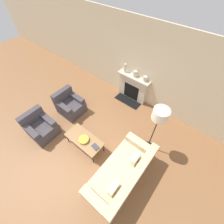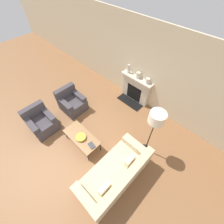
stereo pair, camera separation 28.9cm
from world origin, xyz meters
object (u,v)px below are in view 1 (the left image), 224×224
object	(u,v)px
fireplace	(133,88)
couch	(122,174)
mantel_vase_center_right	(145,79)
bowl	(84,139)
book	(95,147)
floor_lamp	(159,117)
armchair_near	(40,127)
coffee_table	(84,139)
mantel_vase_center_left	(135,74)
armchair_far	(70,105)
mantel_vase_left	(125,68)

from	to	relation	value
fireplace	couch	bearing A→B (deg)	-60.59
couch	mantel_vase_center_right	distance (m)	3.11
bowl	book	size ratio (longest dim) A/B	1.28
floor_lamp	mantel_vase_center_right	world-z (taller)	floor_lamp
armchair_near	coffee_table	bearing A→B (deg)	-69.48
coffee_table	mantel_vase_center_left	bearing A→B (deg)	92.02
couch	mantel_vase_center_right	size ratio (longest dim) A/B	10.97
coffee_table	armchair_far	bearing A→B (deg)	154.75
coffee_table	mantel_vase_center_right	bearing A→B (deg)	83.55
armchair_near	bowl	xyz separation A→B (m)	(1.49, 0.51, 0.18)
armchair_far	bowl	world-z (taller)	armchair_far
fireplace	mantel_vase_left	size ratio (longest dim) A/B	3.99
fireplace	armchair_near	bearing A→B (deg)	-112.53
armchair_near	mantel_vase_left	distance (m)	3.50
floor_lamp	mantel_vase_center_left	bearing A→B (deg)	137.09
fireplace	floor_lamp	distance (m)	2.43
armchair_far	floor_lamp	size ratio (longest dim) A/B	0.48
book	bowl	bearing A→B (deg)	-163.50
couch	coffee_table	bearing A→B (deg)	-92.18
bowl	mantel_vase_center_left	world-z (taller)	mantel_vase_center_left
armchair_near	armchair_far	size ratio (longest dim) A/B	1.00
coffee_table	floor_lamp	size ratio (longest dim) A/B	0.66
armchair_near	book	distance (m)	1.98
book	mantel_vase_left	bearing A→B (deg)	118.64
mantel_vase_left	mantel_vase_center_left	size ratio (longest dim) A/B	1.46
coffee_table	book	xyz separation A→B (m)	(0.44, 0.02, 0.05)
armchair_far	mantel_vase_center_right	xyz separation A→B (m)	(1.76, 2.03, 0.82)
fireplace	floor_lamp	size ratio (longest dim) A/B	0.71
armchair_near	fireplace	bearing A→B (deg)	-22.53
bowl	mantel_vase_center_left	size ratio (longest dim) A/B	1.36
coffee_table	fireplace	bearing A→B (deg)	92.31
fireplace	mantel_vase_center_right	size ratio (longest dim) A/B	6.89
fireplace	mantel_vase_center_left	xyz separation A→B (m)	(0.01, 0.02, 0.64)
couch	armchair_near	bearing A→B (deg)	-80.42
armchair_far	book	world-z (taller)	armchair_far
coffee_table	mantel_vase_center_left	size ratio (longest dim) A/B	5.39
bowl	mantel_vase_center_right	size ratio (longest dim) A/B	1.60
fireplace	floor_lamp	xyz separation A→B (m)	(1.63, -1.49, 1.00)
armchair_far	coffee_table	world-z (taller)	armchair_far
fireplace	book	bearing A→B (deg)	-78.44
coffee_table	book	distance (m)	0.44
bowl	floor_lamp	bearing A→B (deg)	39.75
armchair_far	coffee_table	bearing A→B (deg)	-115.25
fireplace	floor_lamp	bearing A→B (deg)	-42.39
coffee_table	couch	bearing A→B (deg)	-2.18
armchair_far	floor_lamp	xyz separation A→B (m)	(2.98, 0.52, 1.19)
mantel_vase_center_right	mantel_vase_center_left	bearing A→B (deg)	180.00
fireplace	coffee_table	xyz separation A→B (m)	(0.11, -2.70, -0.09)
coffee_table	mantel_vase_center_left	world-z (taller)	mantel_vase_center_left
fireplace	mantel_vase_center_left	world-z (taller)	mantel_vase_center_left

